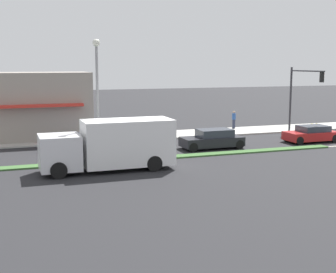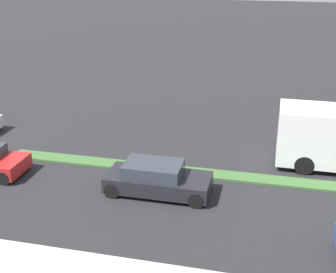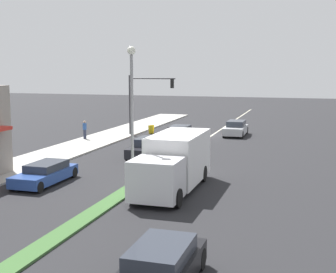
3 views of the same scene
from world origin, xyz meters
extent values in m
plane|color=#232326|center=(0.00, 18.00, 0.00)|extent=(160.00, 160.00, 0.00)
cube|color=#B2AFA8|center=(9.00, 18.50, 0.06)|extent=(4.00, 73.00, 0.12)
cube|color=#3D6633|center=(0.00, 27.00, 0.05)|extent=(0.90, 46.00, 0.10)
cube|color=beige|center=(0.00, 0.00, 0.00)|extent=(0.16, 60.00, 0.01)
cylinder|color=#333338|center=(7.55, 1.98, 2.92)|extent=(0.18, 0.18, 5.60)
cylinder|color=#333338|center=(5.30, 1.98, 5.42)|extent=(4.50, 0.12, 0.12)
cube|color=black|center=(3.35, 1.98, 4.97)|extent=(0.28, 0.24, 0.84)
sphere|color=red|center=(3.35, 1.85, 5.24)|extent=(0.18, 0.18, 0.18)
sphere|color=gold|center=(3.35, 1.85, 4.97)|extent=(0.18, 0.18, 0.18)
sphere|color=green|center=(3.35, 1.85, 4.70)|extent=(0.18, 0.18, 0.18)
cylinder|color=gray|center=(0.00, 20.66, 3.60)|extent=(0.16, 0.16, 7.00)
sphere|color=silver|center=(0.00, 20.66, 7.25)|extent=(0.44, 0.44, 0.44)
cylinder|color=#282D42|center=(10.24, 6.15, 0.54)|extent=(0.26, 0.26, 0.83)
cylinder|color=#284C8C|center=(10.24, 6.15, 1.24)|extent=(0.34, 0.34, 0.57)
sphere|color=tan|center=(10.24, 6.15, 1.63)|extent=(0.22, 0.22, 0.22)
cube|color=yellow|center=(5.94, 0.29, 0.43)|extent=(0.45, 0.21, 0.84)
cube|color=yellow|center=(5.94, 0.61, 0.43)|extent=(0.45, 0.21, 0.84)
cube|color=silver|center=(-2.20, 23.24, 1.22)|extent=(2.28, 2.20, 1.90)
cube|color=white|center=(-2.20, 19.39, 1.57)|extent=(2.40, 5.10, 2.60)
cylinder|color=black|center=(-3.28, 23.44, 0.45)|extent=(0.28, 0.90, 0.90)
cylinder|color=black|center=(-1.12, 23.44, 0.45)|extent=(0.28, 0.90, 0.90)
cylinder|color=black|center=(-3.28, 18.14, 0.45)|extent=(0.28, 0.90, 0.90)
cylinder|color=black|center=(-1.12, 18.14, 0.45)|extent=(0.28, 0.90, 0.90)
cube|color=black|center=(2.20, 12.06, 0.51)|extent=(1.88, 4.41, 0.66)
cube|color=#2D333D|center=(2.20, 11.83, 1.11)|extent=(1.60, 2.43, 0.54)
cylinder|color=black|center=(1.36, 13.84, 0.33)|extent=(0.22, 0.65, 0.65)
cylinder|color=black|center=(3.04, 13.84, 0.33)|extent=(0.22, 0.65, 0.65)
cylinder|color=black|center=(1.36, 10.27, 0.33)|extent=(0.22, 0.65, 0.65)
cylinder|color=black|center=(3.04, 10.27, 0.33)|extent=(0.22, 0.65, 0.65)
cube|color=#AD1E1E|center=(2.20, 3.63, 0.50)|extent=(1.89, 4.05, 0.64)
cube|color=#2D333D|center=(2.20, 3.43, 1.05)|extent=(1.61, 2.23, 0.46)
cylinder|color=black|center=(1.35, 5.24, 0.32)|extent=(0.22, 0.64, 0.64)
cylinder|color=black|center=(3.05, 5.24, 0.32)|extent=(0.22, 0.64, 0.64)
cylinder|color=black|center=(1.35, 2.03, 0.32)|extent=(0.22, 0.64, 0.64)
cylinder|color=black|center=(3.05, 2.03, 0.32)|extent=(0.22, 0.64, 0.64)
cube|color=#2D333D|center=(-5.00, 31.22, 1.09)|extent=(1.55, 2.49, 0.45)
cylinder|color=black|center=(-5.81, 29.63, 0.35)|extent=(0.22, 0.69, 0.69)
cylinder|color=black|center=(-4.19, 29.63, 0.35)|extent=(0.22, 0.69, 0.69)
cube|color=#284793|center=(5.00, 21.24, 0.46)|extent=(1.78, 4.46, 0.58)
cube|color=#2D333D|center=(5.00, 21.01, 0.96)|extent=(1.51, 2.45, 0.42)
cylinder|color=black|center=(4.21, 23.07, 0.30)|extent=(0.22, 0.61, 0.61)
cylinder|color=black|center=(5.79, 23.07, 0.30)|extent=(0.22, 0.61, 0.61)
cylinder|color=black|center=(4.21, 19.40, 0.30)|extent=(0.22, 0.61, 0.61)
cylinder|color=black|center=(5.79, 19.40, 0.30)|extent=(0.22, 0.61, 0.61)
cube|color=#B7BABF|center=(-2.20, -0.61, 0.54)|extent=(1.84, 4.19, 0.69)
cube|color=#2D333D|center=(-2.20, -0.82, 1.15)|extent=(1.57, 2.31, 0.53)
cylinder|color=black|center=(-3.02, 1.03, 0.36)|extent=(0.22, 0.71, 0.71)
cylinder|color=black|center=(-1.38, 1.03, 0.36)|extent=(0.22, 0.71, 0.71)
cylinder|color=black|center=(-3.02, -2.24, 0.36)|extent=(0.22, 0.71, 0.71)
cylinder|color=black|center=(-1.38, -2.24, 0.36)|extent=(0.22, 0.71, 0.71)
camera|label=1|loc=(-27.95, 25.98, 6.04)|focal=50.00mm
camera|label=2|loc=(19.28, 16.54, 9.70)|focal=50.00mm
camera|label=3|loc=(-8.95, 43.42, 6.33)|focal=50.00mm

